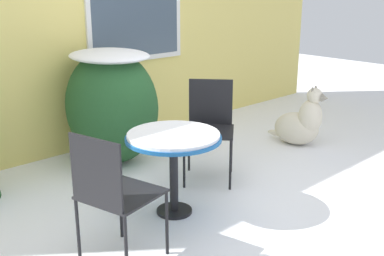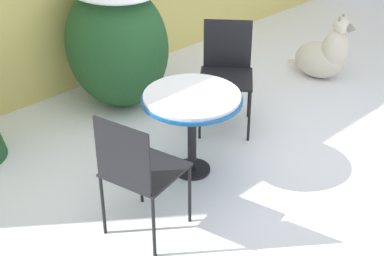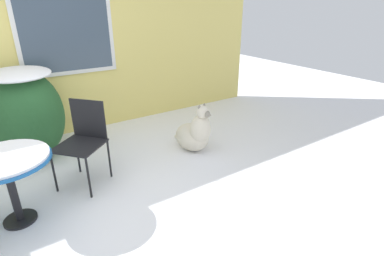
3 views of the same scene
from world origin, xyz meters
The scene contains 6 objects.
ground_plane centered at (0.00, 0.00, 0.00)m, with size 16.00×16.00×0.00m, color white.
house_wall centered at (0.03, 2.20, 1.46)m, with size 8.00×0.10×2.90m.
shrub_left centered at (-0.23, 1.60, 0.65)m, with size 0.92×1.09×1.22m.
patio_table centered at (-0.56, 0.22, 0.61)m, with size 0.79×0.79×0.71m.
patio_chair_near_table centered at (0.21, 0.58, 0.55)m, with size 0.67×0.67×0.97m.
dog centered at (1.71, 0.52, 0.26)m, with size 0.50×0.74×0.73m.
Camera 3 is at (-0.46, -2.68, 1.99)m, focal length 28.00 mm.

